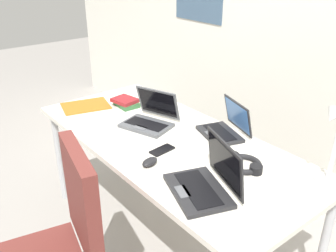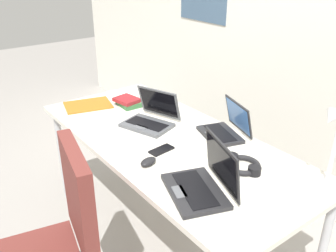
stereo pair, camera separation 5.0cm
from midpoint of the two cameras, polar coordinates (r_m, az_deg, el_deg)
name	(u,v)px [view 2 (the right image)]	position (r m, az deg, el deg)	size (l,w,h in m)	color
ground_plane	(168,238)	(2.53, 0.59, -17.02)	(12.00, 12.00, 0.00)	gray
wall_back	(299,19)	(2.71, 20.20, 15.35)	(6.00, 0.13, 2.60)	silver
desk	(168,147)	(2.13, 0.67, -3.33)	(1.80, 0.80, 0.74)	silver
desk_lamp	(330,149)	(1.75, 24.58, -3.22)	(0.12, 0.18, 0.40)	white
laptop_by_keyboard	(225,129)	(2.15, 9.55, -0.43)	(0.32, 0.30, 0.20)	#232326
laptop_front_left	(203,182)	(1.65, 6.31, -8.68)	(0.39, 0.35, 0.24)	#232326
laptop_back_right	(151,118)	(2.25, -2.06, 1.24)	(0.36, 0.34, 0.21)	#515459
computer_mouse	(148,162)	(1.85, -2.30, -5.55)	(0.06, 0.10, 0.03)	black
cell_phone	(161,150)	(1.97, -0.29, -3.74)	(0.06, 0.14, 0.01)	black
headphones	(243,165)	(1.86, 12.24, -5.90)	(0.21, 0.18, 0.04)	black
pill_bottle	(161,101)	(2.52, -0.52, 3.87)	(0.04, 0.04, 0.08)	gold
book_stack	(128,102)	(2.55, -5.67, 3.73)	(0.18, 0.16, 0.05)	#336638
paper_folder_far_corner	(88,105)	(2.61, -11.74, 3.20)	(0.23, 0.31, 0.01)	orange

